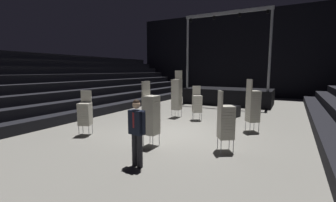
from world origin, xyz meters
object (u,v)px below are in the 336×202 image
object	(u,v)px
stage_riser	(228,95)
man_with_tie	(137,129)
chair_stack_rear_left	(253,106)
equipment_road_case	(230,111)
chair_stack_mid_right	(85,113)
chair_stack_mid_centre	(197,103)
chair_stack_mid_left	(226,121)
chair_stack_front_left	(177,94)
chair_stack_front_right	(151,114)

from	to	relation	value
stage_riser	man_with_tie	world-z (taller)	stage_riser
chair_stack_rear_left	equipment_road_case	bearing A→B (deg)	171.99
chair_stack_mid_right	chair_stack_mid_centre	bearing A→B (deg)	-147.70
chair_stack_mid_left	chair_stack_front_left	bearing A→B (deg)	-169.88
chair_stack_mid_centre	chair_stack_front_left	bearing A→B (deg)	-42.06
chair_stack_mid_right	equipment_road_case	bearing A→B (deg)	-148.73
chair_stack_front_left	equipment_road_case	world-z (taller)	chair_stack_front_left
equipment_road_case	chair_stack_mid_right	bearing A→B (deg)	-122.27
man_with_tie	chair_stack_rear_left	distance (m)	5.49
chair_stack_front_left	chair_stack_mid_centre	bearing A→B (deg)	172.54
chair_stack_front_left	chair_stack_mid_left	xyz separation A→B (m)	(3.64, -4.01, -0.29)
chair_stack_rear_left	man_with_tie	bearing A→B (deg)	-58.99
chair_stack_mid_right	stage_riser	bearing A→B (deg)	-130.52
chair_stack_mid_right	equipment_road_case	world-z (taller)	chair_stack_mid_right
chair_stack_mid_right	chair_stack_rear_left	bearing A→B (deg)	-173.46
chair_stack_mid_right	chair_stack_mid_centre	size ratio (longest dim) A/B	1.00
chair_stack_mid_right	chair_stack_front_right	bearing A→B (deg)	155.46
chair_stack_mid_left	chair_stack_mid_right	bearing A→B (deg)	-113.65
chair_stack_mid_left	chair_stack_mid_centre	size ratio (longest dim) A/B	1.10
man_with_tie	equipment_road_case	bearing A→B (deg)	-84.90
stage_riser	chair_stack_rear_left	bearing A→B (deg)	-69.21
chair_stack_front_left	chair_stack_mid_centre	size ratio (longest dim) A/B	1.45
stage_riser	chair_stack_rear_left	size ratio (longest dim) A/B	2.99
stage_riser	equipment_road_case	size ratio (longest dim) A/B	7.09
chair_stack_front_right	chair_stack_mid_right	world-z (taller)	chair_stack_front_right
chair_stack_mid_centre	equipment_road_case	bearing A→B (deg)	-157.72
stage_riser	chair_stack_mid_left	distance (m)	10.53
stage_riser	equipment_road_case	bearing A→B (deg)	-74.55
man_with_tie	chair_stack_mid_right	world-z (taller)	man_with_tie
chair_stack_front_right	chair_stack_rear_left	world-z (taller)	same
man_with_tie	chair_stack_mid_centre	distance (m)	6.11
man_with_tie	chair_stack_mid_left	xyz separation A→B (m)	(1.70, 2.25, -0.06)
chair_stack_front_right	chair_stack_front_left	bearing A→B (deg)	-161.21
stage_riser	man_with_tie	size ratio (longest dim) A/B	3.62
man_with_tie	chair_stack_mid_left	bearing A→B (deg)	-118.10
chair_stack_front_left	chair_stack_mid_centre	world-z (taller)	chair_stack_front_left
chair_stack_mid_right	chair_stack_rear_left	xyz separation A→B (m)	(5.56, 3.61, 0.21)
chair_stack_mid_right	chair_stack_rear_left	world-z (taller)	chair_stack_rear_left
chair_stack_mid_left	chair_stack_rear_left	size ratio (longest dim) A/B	0.88
equipment_road_case	chair_stack_mid_left	bearing A→B (deg)	-78.30
chair_stack_front_left	equipment_road_case	size ratio (longest dim) A/B	2.75
chair_stack_front_left	chair_stack_front_right	bearing A→B (deg)	107.93
man_with_tie	chair_stack_rear_left	xyz separation A→B (m)	(2.07, 5.09, 0.07)
chair_stack_front_left	chair_stack_rear_left	bearing A→B (deg)	165.41
chair_stack_mid_left	chair_stack_mid_right	size ratio (longest dim) A/B	1.10
stage_riser	chair_stack_front_right	bearing A→B (deg)	-89.13
chair_stack_rear_left	chair_stack_front_left	bearing A→B (deg)	-143.18
chair_stack_front_right	chair_stack_mid_left	xyz separation A→B (m)	(2.27, 0.67, -0.13)
chair_stack_front_left	chair_stack_front_right	world-z (taller)	chair_stack_front_left
chair_stack_rear_left	stage_riser	bearing A→B (deg)	163.89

